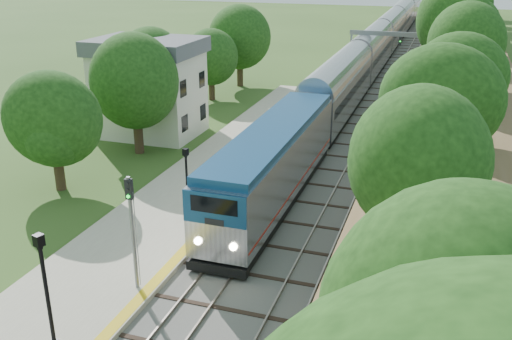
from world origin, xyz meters
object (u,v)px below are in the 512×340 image
(lamppost_far, at_px, (187,189))
(signal_farside, at_px, (384,141))
(signal_gantry, at_px, (386,44))
(train, at_px, (381,43))
(station_building, at_px, (149,86))
(lamppost_mid, at_px, (48,301))
(signal_platform, at_px, (132,221))

(lamppost_far, bearing_deg, signal_farside, 34.44)
(signal_gantry, xyz_separation_m, signal_farside, (3.73, -33.15, -0.86))
(train, bearing_deg, signal_farside, -82.95)
(train, xyz_separation_m, lamppost_far, (-3.65, -56.87, -0.09))
(station_building, relative_size, signal_farside, 1.37)
(train, xyz_separation_m, lamppost_mid, (-3.66, -68.82, 0.22))
(lamppost_far, xyz_separation_m, signal_platform, (0.75, -7.08, 1.40))
(signal_gantry, height_order, signal_platform, signal_gantry)
(station_building, distance_m, signal_gantry, 29.94)
(lamppost_far, bearing_deg, signal_gantry, 81.28)
(train, relative_size, lamppost_mid, 25.56)
(station_building, height_order, train, station_building)
(station_building, relative_size, lamppost_far, 2.04)
(signal_gantry, height_order, train, signal_gantry)
(lamppost_far, bearing_deg, train, 86.33)
(signal_gantry, xyz_separation_m, train, (-2.47, 16.96, -2.47))
(lamppost_far, bearing_deg, signal_platform, -83.99)
(signal_gantry, relative_size, train, 0.07)
(signal_gantry, xyz_separation_m, lamppost_mid, (-6.13, -51.86, -2.25))
(signal_gantry, xyz_separation_m, signal_platform, (-5.37, -46.99, -1.15))
(station_building, xyz_separation_m, signal_platform, (11.10, -22.00, -0.42))
(lamppost_far, height_order, signal_platform, signal_platform)
(signal_farside, bearing_deg, station_building, 158.00)
(lamppost_mid, xyz_separation_m, signal_platform, (0.76, 4.87, 1.09))
(station_building, bearing_deg, signal_gantry, 56.62)
(signal_platform, relative_size, signal_farside, 0.85)
(signal_gantry, height_order, lamppost_mid, signal_gantry)
(signal_gantry, relative_size, lamppost_mid, 1.71)
(lamppost_mid, height_order, signal_platform, signal_platform)
(signal_gantry, bearing_deg, signal_platform, -96.52)
(lamppost_far, xyz_separation_m, signal_farside, (9.85, 6.75, 1.69))
(lamppost_mid, bearing_deg, lamppost_far, 89.94)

